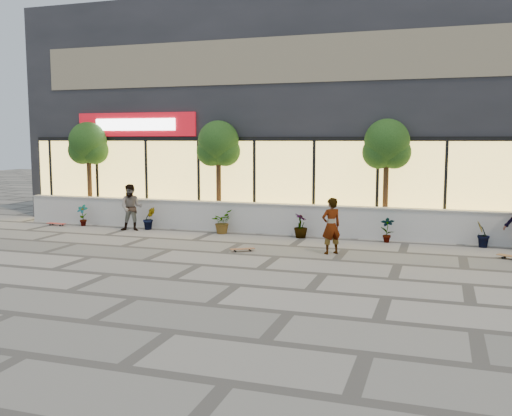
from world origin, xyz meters
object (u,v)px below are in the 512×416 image
(skater_center, at_px, (331,226))
(skateboard_center, at_px, (243,249))
(skateboard_left, at_px, (56,224))
(tree_midwest, at_px, (218,146))
(tree_mideast, at_px, (387,147))
(tree_west, at_px, (88,146))
(skater_left, at_px, (131,208))

(skater_center, height_order, skateboard_center, skater_center)
(skateboard_center, bearing_deg, skateboard_left, 129.95)
(tree_midwest, bearing_deg, tree_mideast, 0.00)
(tree_west, xyz_separation_m, skater_left, (2.84, -1.69, -2.16))
(skater_center, height_order, skater_left, skater_left)
(tree_midwest, distance_m, skateboard_center, 5.51)
(tree_west, relative_size, skater_left, 2.36)
(tree_midwest, relative_size, skateboard_left, 4.92)
(skater_left, xyz_separation_m, skateboard_left, (-3.34, 0.19, -0.75))
(skater_center, bearing_deg, tree_mideast, -147.83)
(tree_mideast, relative_size, skater_center, 2.43)
(tree_midwest, xyz_separation_m, skateboard_left, (-6.00, -1.50, -2.91))
(tree_mideast, bearing_deg, skater_center, -107.80)
(tree_mideast, xyz_separation_m, skateboard_center, (-3.66, -4.05, -2.91))
(tree_west, bearing_deg, skater_center, -19.19)
(skater_center, xyz_separation_m, skater_left, (-7.50, 1.91, 0.03))
(tree_midwest, bearing_deg, tree_west, 180.00)
(tree_west, height_order, skater_left, tree_west)
(tree_mideast, relative_size, skateboard_center, 5.56)
(tree_west, bearing_deg, skateboard_left, -108.43)
(skateboard_left, bearing_deg, skateboard_center, -11.98)
(tree_west, relative_size, skater_center, 2.43)
(tree_mideast, bearing_deg, skater_left, -168.95)
(tree_west, distance_m, skateboard_left, 3.31)
(tree_west, relative_size, skateboard_left, 4.92)
(skater_center, xyz_separation_m, skateboard_left, (-10.84, 2.10, -0.73))
(skateboard_center, bearing_deg, tree_west, 119.64)
(tree_midwest, relative_size, skater_center, 2.43)
(skater_center, distance_m, skateboard_left, 11.07)
(tree_mideast, bearing_deg, skateboard_left, -172.87)
(skateboard_left, bearing_deg, skater_center, -5.97)
(tree_west, bearing_deg, tree_midwest, 0.00)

